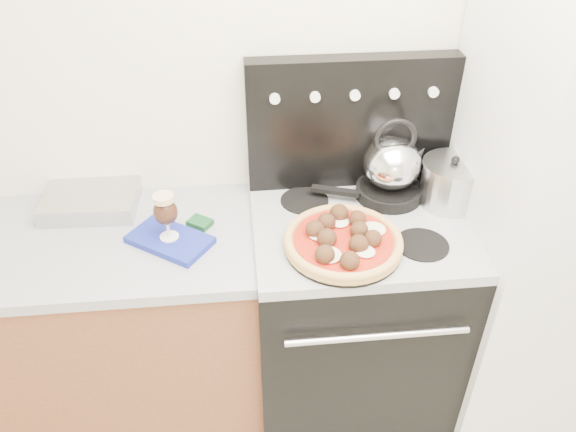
{
  "coord_description": "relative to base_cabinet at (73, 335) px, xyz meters",
  "views": [
    {
      "loc": [
        -0.33,
        -0.39,
        2.1
      ],
      "look_at": [
        -0.19,
        1.05,
        1.06
      ],
      "focal_mm": 35.0,
      "sensor_mm": 36.0,
      "label": 1
    }
  ],
  "objects": [
    {
      "name": "room_shell",
      "position": [
        1.02,
        -0.91,
        0.82
      ],
      "size": [
        3.52,
        3.01,
        2.52
      ],
      "color": "beige",
      "rests_on": "ground"
    },
    {
      "name": "base_cabinet",
      "position": [
        0.0,
        0.0,
        0.0
      ],
      "size": [
        1.45,
        0.6,
        0.86
      ],
      "primitive_type": "cube",
      "color": "brown",
      "rests_on": "ground"
    },
    {
      "name": "countertop",
      "position": [
        0.0,
        0.0,
        0.45
      ],
      "size": [
        1.48,
        0.63,
        0.04
      ],
      "primitive_type": "cube",
      "color": "#A2A2AD",
      "rests_on": "base_cabinet"
    },
    {
      "name": "stove_body",
      "position": [
        1.1,
        -0.02,
        0.01
      ],
      "size": [
        0.76,
        0.65,
        0.88
      ],
      "primitive_type": "cube",
      "color": "black",
      "rests_on": "ground"
    },
    {
      "name": "cooktop",
      "position": [
        1.1,
        -0.02,
        0.47
      ],
      "size": [
        0.76,
        0.65,
        0.04
      ],
      "primitive_type": "cube",
      "color": "#ADADB2",
      "rests_on": "stove_body"
    },
    {
      "name": "backguard",
      "position": [
        1.1,
        0.25,
        0.74
      ],
      "size": [
        0.76,
        0.08,
        0.5
      ],
      "primitive_type": "cube",
      "color": "black",
      "rests_on": "cooktop"
    },
    {
      "name": "fridge",
      "position": [
        1.8,
        -0.05,
        0.52
      ],
      "size": [
        0.64,
        0.68,
        1.9
      ],
      "primitive_type": "cube",
      "color": "silver",
      "rests_on": "ground"
    },
    {
      "name": "foil_sheet",
      "position": [
        0.14,
        0.19,
        0.5
      ],
      "size": [
        0.34,
        0.26,
        0.07
      ],
      "primitive_type": "cube",
      "rotation": [
        0.0,
        0.0,
        -0.04
      ],
      "color": "silver",
      "rests_on": "countertop"
    },
    {
      "name": "oven_mitt",
      "position": [
        0.44,
        -0.05,
        0.48
      ],
      "size": [
        0.32,
        0.29,
        0.02
      ],
      "primitive_type": "cube",
      "rotation": [
        0.0,
        0.0,
        -0.62
      ],
      "color": "#1B2897",
      "rests_on": "countertop"
    },
    {
      "name": "beer_glass",
      "position": [
        0.44,
        -0.05,
        0.58
      ],
      "size": [
        0.1,
        0.1,
        0.18
      ],
      "primitive_type": null,
      "rotation": [
        0.0,
        0.0,
        -0.2
      ],
      "color": "#321A10",
      "rests_on": "oven_mitt"
    },
    {
      "name": "pizza_pan",
      "position": [
        1.02,
        -0.17,
        0.5
      ],
      "size": [
        0.46,
        0.46,
        0.01
      ],
      "primitive_type": "cylinder",
      "rotation": [
        0.0,
        0.0,
        -0.22
      ],
      "color": "black",
      "rests_on": "cooktop"
    },
    {
      "name": "pizza",
      "position": [
        1.02,
        -0.17,
        0.53
      ],
      "size": [
        0.47,
        0.47,
        0.06
      ],
      "primitive_type": null,
      "rotation": [
        0.0,
        0.0,
        0.23
      ],
      "color": "#CF9047",
      "rests_on": "pizza_pan"
    },
    {
      "name": "skillet",
      "position": [
        1.24,
        0.13,
        0.51
      ],
      "size": [
        0.32,
        0.32,
        0.04
      ],
      "primitive_type": "cylinder",
      "rotation": [
        0.0,
        0.0,
        -0.34
      ],
      "color": "#242424",
      "rests_on": "cooktop"
    },
    {
      "name": "tea_kettle",
      "position": [
        1.24,
        0.13,
        0.65
      ],
      "size": [
        0.23,
        0.23,
        0.23
      ],
      "primitive_type": null,
      "rotation": [
        0.0,
        0.0,
        -0.09
      ],
      "color": "silver",
      "rests_on": "skillet"
    },
    {
      "name": "stock_pot",
      "position": [
        1.45,
        0.06,
        0.57
      ],
      "size": [
        0.27,
        0.27,
        0.16
      ],
      "primitive_type": "cylinder",
      "rotation": [
        0.0,
        0.0,
        -0.28
      ],
      "color": "#BDBDBD",
      "rests_on": "cooktop"
    }
  ]
}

